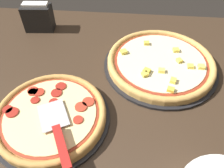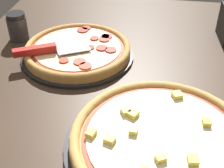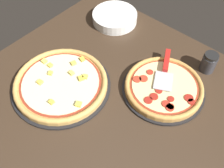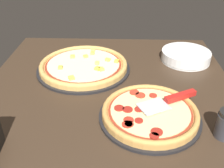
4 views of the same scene
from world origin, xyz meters
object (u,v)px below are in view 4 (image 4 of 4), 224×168
pizza_back (84,65)px  plate_stack (186,56)px  serving_spatula (174,98)px  pizza_front (150,112)px

pizza_back → plate_stack: plate_stack is taller
pizza_back → serving_spatula: (-28.49, -35.58, 2.23)cm
plate_stack → serving_spatula: bearing=162.7°
pizza_front → serving_spatula: (5.25, -8.71, 2.16)cm
pizza_front → pizza_back: pizza_back is taller
pizza_front → pizza_back: size_ratio=0.83×
pizza_front → pizza_back: 43.13cm
pizza_front → pizza_back: bearing=38.5°
pizza_back → serving_spatula: 45.64cm
serving_spatula → plate_stack: size_ratio=0.95×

